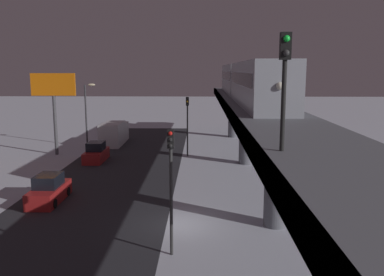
% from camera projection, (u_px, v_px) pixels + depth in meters
% --- Properties ---
extents(ground_plane, '(240.00, 240.00, 0.00)m').
position_uv_depth(ground_plane, '(178.00, 225.00, 24.57)').
color(ground_plane, silver).
extents(avenue_asphalt, '(11.00, 81.92, 0.01)m').
position_uv_depth(avenue_asphalt, '(77.00, 224.00, 24.71)').
color(avenue_asphalt, '#28282D').
rests_on(avenue_asphalt, ground_plane).
extents(elevated_railway, '(5.00, 81.92, 6.47)m').
position_uv_depth(elevated_railway, '(276.00, 133.00, 23.51)').
color(elevated_railway, slate).
rests_on(elevated_railway, ground_plane).
extents(subway_train, '(2.94, 36.87, 3.40)m').
position_uv_depth(subway_train, '(245.00, 80.00, 41.06)').
color(subway_train, '#999EA8').
rests_on(subway_train, elevated_railway).
extents(rail_signal, '(0.36, 0.41, 4.00)m').
position_uv_depth(rail_signal, '(285.00, 71.00, 13.59)').
color(rail_signal, black).
rests_on(rail_signal, elevated_railway).
extents(sedan_red, '(1.91, 4.53, 1.97)m').
position_uv_depth(sedan_red, '(49.00, 191.00, 28.76)').
color(sedan_red, '#A51E1E').
rests_on(sedan_red, ground_plane).
extents(sedan_red_2, '(1.80, 4.37, 1.97)m').
position_uv_depth(sedan_red_2, '(96.00, 153.00, 41.65)').
color(sedan_red_2, '#A51E1E').
rests_on(sedan_red_2, ground_plane).
extents(box_truck, '(2.40, 7.40, 2.80)m').
position_uv_depth(box_truck, '(114.00, 133.00, 51.20)').
color(box_truck, silver).
rests_on(box_truck, ground_plane).
extents(traffic_light_near, '(0.32, 0.44, 6.40)m').
position_uv_depth(traffic_light_near, '(171.00, 174.00, 19.87)').
color(traffic_light_near, '#2D2D2D').
rests_on(traffic_light_near, ground_plane).
extents(traffic_light_mid, '(0.32, 0.44, 6.40)m').
position_uv_depth(traffic_light_mid, '(187.00, 118.00, 43.39)').
color(traffic_light_mid, '#2D2D2D').
rests_on(traffic_light_mid, ground_plane).
extents(commercial_billboard, '(4.80, 0.36, 8.90)m').
position_uv_depth(commercial_billboard, '(54.00, 93.00, 43.87)').
color(commercial_billboard, '#4C4C51').
rests_on(commercial_billboard, ground_plane).
extents(street_lamp_far, '(1.35, 0.44, 7.65)m').
position_uv_depth(street_lamp_far, '(88.00, 107.00, 48.70)').
color(street_lamp_far, '#38383D').
rests_on(street_lamp_far, ground_plane).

